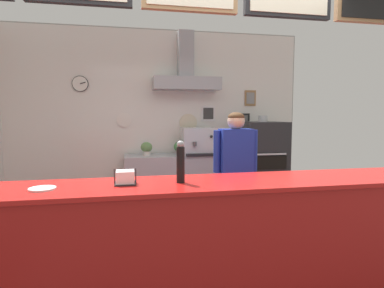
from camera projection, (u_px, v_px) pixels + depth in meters
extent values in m
cube|color=#9E9E99|center=(157.00, 120.00, 5.30)|extent=(4.82, 0.12, 2.92)
cube|color=white|center=(158.00, 120.00, 5.24)|extent=(4.78, 0.01, 2.88)
cylinder|color=black|center=(80.00, 84.00, 4.94)|extent=(0.25, 0.02, 0.25)
cylinder|color=white|center=(80.00, 84.00, 4.93)|extent=(0.23, 0.01, 0.23)
cube|color=black|center=(83.00, 83.00, 4.93)|extent=(0.09, 0.01, 0.03)
cylinder|color=white|center=(124.00, 120.00, 5.12)|extent=(0.23, 0.02, 0.23)
cylinder|color=beige|center=(188.00, 123.00, 5.32)|extent=(0.30, 0.02, 0.30)
cube|color=#997047|center=(250.00, 98.00, 5.50)|extent=(0.20, 0.02, 0.27)
cube|color=gray|center=(250.00, 98.00, 5.49)|extent=(0.14, 0.01, 0.19)
cube|color=black|center=(242.00, 120.00, 5.50)|extent=(0.26, 0.02, 0.22)
cube|color=slate|center=(242.00, 120.00, 5.49)|extent=(0.19, 0.01, 0.16)
cube|color=white|center=(208.00, 113.00, 5.38)|extent=(0.24, 0.02, 0.26)
cube|color=#353535|center=(208.00, 113.00, 5.37)|extent=(0.17, 0.01, 0.19)
cube|color=#A3A5AD|center=(186.00, 84.00, 5.08)|extent=(1.06, 0.41, 0.20)
cube|color=#A3A5AD|center=(185.00, 55.00, 5.11)|extent=(0.24, 0.24, 0.73)
cube|color=#B21916|center=(196.00, 255.00, 2.35)|extent=(3.94, 0.57, 1.03)
cube|color=red|center=(196.00, 184.00, 2.30)|extent=(4.02, 0.60, 0.03)
cube|color=#A3A5AD|center=(180.00, 183.00, 5.06)|extent=(1.70, 0.56, 0.92)
cube|color=gray|center=(180.00, 201.00, 5.09)|extent=(1.62, 0.51, 0.02)
cube|color=#232326|center=(262.00, 167.00, 5.09)|extent=(0.66, 0.62, 1.43)
cube|color=black|center=(271.00, 163.00, 4.77)|extent=(0.50, 0.02, 0.20)
cube|color=silver|center=(272.00, 154.00, 4.74)|extent=(0.46, 0.02, 0.02)
cylinder|color=silver|center=(263.00, 119.00, 5.02)|extent=(0.14, 0.14, 0.10)
cube|color=#232328|center=(235.00, 211.00, 3.77)|extent=(0.28, 0.20, 0.81)
cube|color=#1E339E|center=(236.00, 153.00, 3.71)|extent=(0.37, 0.22, 0.57)
cylinder|color=#1E339E|center=(254.00, 151.00, 3.75)|extent=(0.08, 0.08, 0.49)
cylinder|color=#1E339E|center=(217.00, 151.00, 3.66)|extent=(0.08, 0.08, 0.49)
sphere|color=#D8AD8E|center=(236.00, 121.00, 3.67)|extent=(0.20, 0.20, 0.20)
ellipsoid|color=#4C331E|center=(236.00, 117.00, 3.67)|extent=(0.19, 0.19, 0.11)
cube|color=silver|center=(198.00, 141.00, 5.04)|extent=(0.52, 0.39, 0.42)
cylinder|color=#4C4C51|center=(195.00, 144.00, 4.80)|extent=(0.06, 0.06, 0.06)
cube|color=black|center=(202.00, 155.00, 4.82)|extent=(0.47, 0.10, 0.04)
sphere|color=black|center=(211.00, 137.00, 4.85)|extent=(0.04, 0.04, 0.04)
cylinder|color=beige|center=(147.00, 153.00, 4.88)|extent=(0.12, 0.12, 0.07)
ellipsoid|color=#5B844C|center=(147.00, 147.00, 4.87)|extent=(0.17, 0.17, 0.16)
cylinder|color=#4C4C51|center=(179.00, 153.00, 5.01)|extent=(0.10, 0.10, 0.06)
ellipsoid|color=#47894C|center=(179.00, 147.00, 5.00)|extent=(0.18, 0.18, 0.16)
cube|color=#262628|center=(125.00, 183.00, 2.23)|extent=(0.15, 0.15, 0.01)
cylinder|color=#262628|center=(114.00, 177.00, 2.21)|extent=(0.01, 0.01, 0.11)
cylinder|color=#262628|center=(136.00, 176.00, 2.24)|extent=(0.01, 0.01, 0.11)
cube|color=white|center=(125.00, 177.00, 2.22)|extent=(0.12, 0.12, 0.09)
cylinder|color=white|center=(42.00, 189.00, 2.06)|extent=(0.17, 0.17, 0.01)
cylinder|color=black|center=(181.00, 165.00, 2.26)|extent=(0.06, 0.06, 0.25)
sphere|color=gray|center=(180.00, 144.00, 2.25)|extent=(0.05, 0.05, 0.05)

